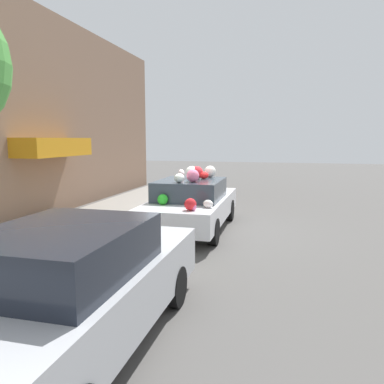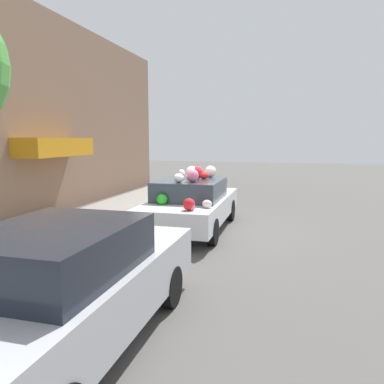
# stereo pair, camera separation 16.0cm
# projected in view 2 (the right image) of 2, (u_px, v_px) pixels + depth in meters

# --- Properties ---
(ground_plane) EXTENTS (60.00, 60.00, 0.00)m
(ground_plane) POSITION_uv_depth(u_px,v_px,m) (192.00, 229.00, 10.08)
(ground_plane) COLOR #565451
(sidewalk_curb) EXTENTS (24.00, 3.20, 0.11)m
(sidewalk_curb) POSITION_uv_depth(u_px,v_px,m) (102.00, 222.00, 10.78)
(sidewalk_curb) COLOR gray
(sidewalk_curb) RESTS_ON ground
(building_facade) EXTENTS (18.00, 1.20, 6.35)m
(building_facade) POSITION_uv_depth(u_px,v_px,m) (30.00, 114.00, 10.94)
(building_facade) COLOR #846651
(building_facade) RESTS_ON ground
(fire_hydrant) EXTENTS (0.20, 0.20, 0.70)m
(fire_hydrant) POSITION_uv_depth(u_px,v_px,m) (81.00, 236.00, 7.66)
(fire_hydrant) COLOR gold
(fire_hydrant) RESTS_ON sidewalk_curb
(art_car) EXTENTS (4.40, 1.91, 1.70)m
(art_car) POSITION_uv_depth(u_px,v_px,m) (192.00, 203.00, 9.95)
(art_car) COLOR silver
(art_car) RESTS_ON ground
(parked_car_plain) EXTENTS (4.41, 1.77, 1.49)m
(parked_car_plain) POSITION_uv_depth(u_px,v_px,m) (64.00, 288.00, 4.21)
(parked_car_plain) COLOR #B7BABF
(parked_car_plain) RESTS_ON ground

